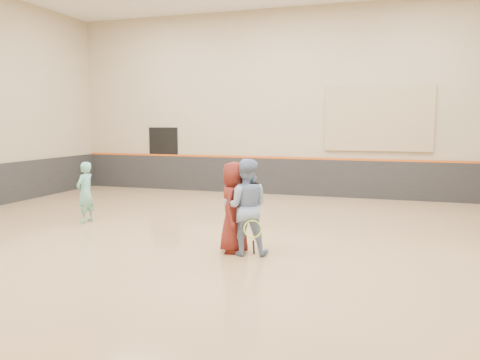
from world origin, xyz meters
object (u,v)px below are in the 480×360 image
(young_man, at_px, (234,207))
(spare_racket, at_px, (252,208))
(instructor, at_px, (246,207))
(girl, at_px, (85,192))

(young_man, height_order, spare_racket, young_man)
(instructor, height_order, spare_racket, instructor)
(girl, relative_size, instructor, 0.84)
(instructor, xyz_separation_m, young_man, (-0.25, 0.08, -0.03))
(girl, relative_size, young_man, 0.87)
(spare_racket, bearing_deg, girl, -141.65)
(instructor, height_order, young_man, instructor)
(girl, xyz_separation_m, young_man, (4.19, -1.37, 0.11))
(instructor, xyz_separation_m, spare_racket, (-1.08, 4.12, -0.81))
(young_man, relative_size, spare_racket, 2.82)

